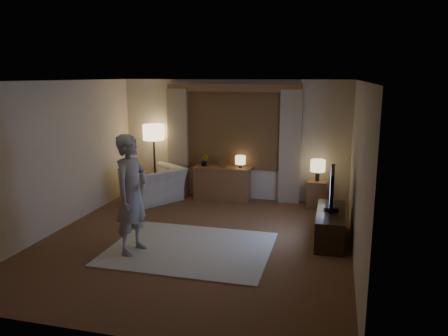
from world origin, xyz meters
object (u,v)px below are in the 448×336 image
(sideboard, at_px, (222,184))
(person, at_px, (132,194))
(side_table, at_px, (317,194))
(tv_stand, at_px, (330,226))
(armchair, at_px, (154,185))

(sideboard, height_order, person, person)
(side_table, relative_size, person, 0.31)
(side_table, bearing_deg, sideboard, 178.59)
(side_table, height_order, tv_stand, side_table)
(armchair, height_order, person, person)
(sideboard, distance_m, person, 3.26)
(side_table, xyz_separation_m, tv_stand, (0.31, -1.83, -0.03))
(sideboard, bearing_deg, side_table, -1.41)
(tv_stand, height_order, person, person)
(sideboard, bearing_deg, tv_stand, -38.80)
(armchair, height_order, tv_stand, armchair)
(armchair, bearing_deg, tv_stand, 101.85)
(side_table, bearing_deg, tv_stand, -80.47)
(armchair, xyz_separation_m, person, (0.82, -2.66, 0.56))
(sideboard, relative_size, side_table, 2.14)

